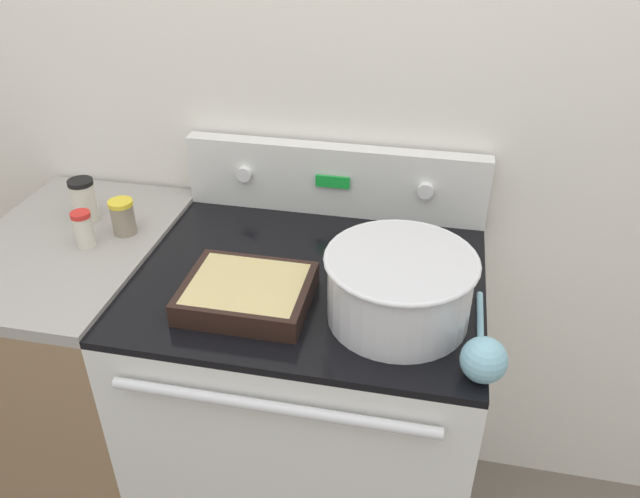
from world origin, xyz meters
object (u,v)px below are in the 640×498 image
casserole_dish (247,292)px  spice_jar_red_cap (83,229)px  spice_jar_black_cap (84,200)px  mixing_bowl (400,284)px  spice_jar_yellow_cap (123,217)px  ladle (484,358)px

casserole_dish → spice_jar_red_cap: size_ratio=2.93×
spice_jar_red_cap → spice_jar_black_cap: size_ratio=0.82×
mixing_bowl → spice_jar_red_cap: size_ratio=3.39×
spice_jar_yellow_cap → spice_jar_black_cap: size_ratio=0.81×
casserole_dish → spice_jar_yellow_cap: (-0.39, 0.21, 0.03)m
casserole_dish → spice_jar_yellow_cap: bearing=152.0°
spice_jar_yellow_cap → spice_jar_black_cap: spice_jar_black_cap is taller
spice_jar_yellow_cap → spice_jar_red_cap: size_ratio=0.98×
mixing_bowl → spice_jar_yellow_cap: 0.74m
casserole_dish → ladle: size_ratio=0.90×
casserole_dish → spice_jar_red_cap: 0.47m
casserole_dish → spice_jar_yellow_cap: spice_jar_yellow_cap is taller
casserole_dish → spice_jar_black_cap: bearing=154.1°
mixing_bowl → spice_jar_black_cap: (-0.84, 0.23, -0.02)m
casserole_dish → spice_jar_yellow_cap: 0.44m
mixing_bowl → casserole_dish: 0.33m
spice_jar_red_cap → spice_jar_black_cap: spice_jar_black_cap is taller
ladle → mixing_bowl: bearing=140.6°
ladle → casserole_dish: bearing=166.0°
spice_jar_yellow_cap → spice_jar_red_cap: bearing=-129.9°
spice_jar_black_cap → spice_jar_yellow_cap: bearing=-19.5°
casserole_dish → spice_jar_black_cap: spice_jar_black_cap is taller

